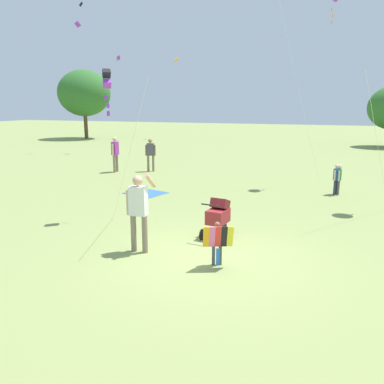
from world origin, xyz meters
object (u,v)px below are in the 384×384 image
(kite_adult_black, at_px, (107,81))
(person_sitting_far, at_px, (336,177))
(picnic_blanket, at_px, (146,193))
(person_kid_running, at_px, (339,177))
(person_couple_left, at_px, (151,152))
(stroller, at_px, (218,214))
(person_back_turned, at_px, (115,151))
(person_adult_flyer, at_px, (138,206))
(child_with_butterfly_kite, at_px, (217,239))

(kite_adult_black, bearing_deg, person_sitting_far, 42.38)
(picnic_blanket, bearing_deg, person_kid_running, 18.07)
(person_sitting_far, xyz_separation_m, person_kid_running, (0.10, -0.01, -0.00))
(person_couple_left, height_order, picnic_blanket, person_couple_left)
(stroller, distance_m, person_back_turned, 10.88)
(person_adult_flyer, distance_m, kite_adult_black, 4.14)
(stroller, xyz_separation_m, kite_adult_black, (-3.43, 0.53, 3.38))
(person_adult_flyer, relative_size, picnic_blanket, 1.35)
(person_couple_left, relative_size, picnic_blanket, 1.19)
(person_adult_flyer, relative_size, person_couple_left, 1.13)
(stroller, bearing_deg, person_sitting_far, 65.72)
(kite_adult_black, relative_size, person_couple_left, 2.60)
(person_sitting_far, height_order, picnic_blanket, person_sitting_far)
(person_adult_flyer, xyz_separation_m, person_kid_running, (4.32, 7.84, -0.41))
(stroller, bearing_deg, person_kid_running, 64.92)
(child_with_butterfly_kite, distance_m, person_back_turned, 12.54)
(person_couple_left, xyz_separation_m, person_back_turned, (-1.57, -0.78, 0.06))
(child_with_butterfly_kite, height_order, person_kid_running, person_kid_running)
(person_kid_running, xyz_separation_m, picnic_blanket, (-6.97, -2.27, -0.67))
(person_back_turned, bearing_deg, person_kid_running, -8.24)
(picnic_blanket, bearing_deg, person_couple_left, 113.63)
(person_sitting_far, relative_size, person_back_turned, 0.65)
(person_sitting_far, bearing_deg, child_with_butterfly_kite, -106.03)
(person_adult_flyer, relative_size, person_kid_running, 1.64)
(kite_adult_black, bearing_deg, picnic_blanket, 100.52)
(picnic_blanket, bearing_deg, stroller, -44.07)
(stroller, bearing_deg, child_with_butterfly_kite, -74.20)
(person_kid_running, distance_m, picnic_blanket, 7.36)
(person_back_turned, bearing_deg, person_couple_left, 26.48)
(person_back_turned, bearing_deg, stroller, -45.34)
(person_adult_flyer, distance_m, stroller, 2.21)
(person_adult_flyer, distance_m, person_couple_left, 11.17)
(person_couple_left, bearing_deg, person_adult_flyer, -65.37)
(person_back_turned, relative_size, picnic_blanket, 1.27)
(stroller, height_order, person_sitting_far, person_sitting_far)
(stroller, xyz_separation_m, person_back_turned, (-7.64, 7.73, 0.44))
(kite_adult_black, height_order, person_couple_left, kite_adult_black)
(person_sitting_far, bearing_deg, picnic_blanket, -161.63)
(kite_adult_black, xyz_separation_m, person_couple_left, (-2.64, 7.99, -3.01))
(child_with_butterfly_kite, distance_m, stroller, 1.86)
(person_couple_left, distance_m, person_back_turned, 1.76)
(kite_adult_black, bearing_deg, stroller, -8.72)
(child_with_butterfly_kite, distance_m, person_sitting_far, 8.32)
(child_with_butterfly_kite, relative_size, person_adult_flyer, 0.51)
(person_back_turned, bearing_deg, child_with_butterfly_kite, -49.44)
(person_back_turned, bearing_deg, kite_adult_black, -59.70)
(child_with_butterfly_kite, bearing_deg, person_sitting_far, 73.97)
(person_sitting_far, height_order, person_couple_left, person_couple_left)
(stroller, xyz_separation_m, person_sitting_far, (2.80, 6.21, 0.07))
(kite_adult_black, xyz_separation_m, person_back_turned, (-4.21, 7.21, -2.95))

